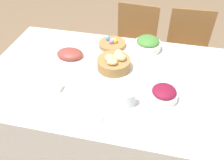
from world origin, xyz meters
TOP-DOWN VIEW (x-y plane):
  - ground_plane at (0.00, 0.00)m, footprint 12.00×12.00m
  - dining_table at (0.00, 0.00)m, footprint 1.90×1.08m
  - chair_far_center at (0.00, 0.87)m, footprint 0.46×0.46m
  - chair_far_right at (0.55, 0.87)m, footprint 0.43×0.43m
  - bread_basket at (-0.04, 0.10)m, footprint 0.24×0.24m
  - egg_basket at (-0.12, 0.39)m, footprint 0.22×0.22m
  - ham_platter at (-0.40, 0.16)m, footprint 0.32×0.22m
  - green_salad_bowl at (0.17, 0.40)m, footprint 0.21×0.21m
  - beet_salad_bowl at (0.33, -0.14)m, footprint 0.18×0.18m
  - dinner_plate at (-0.11, -0.38)m, footprint 0.23×0.23m
  - fork at (-0.25, -0.38)m, footprint 0.02×0.19m
  - knife at (0.03, -0.38)m, footprint 0.02×0.19m
  - spoon at (0.06, -0.38)m, footprint 0.02×0.19m
  - drinking_cup at (0.12, -0.24)m, footprint 0.07×0.07m
  - butter_dish at (-0.38, -0.21)m, footprint 0.10×0.06m

SIDE VIEW (x-z plane):
  - ground_plane at x=0.00m, z-range 0.00..0.00m
  - dining_table at x=0.00m, z-range 0.00..0.78m
  - chair_far_center at x=0.00m, z-range 0.03..0.93m
  - chair_far_right at x=0.55m, z-range 0.03..0.93m
  - fork at x=-0.25m, z-range 0.78..0.78m
  - knife at x=0.03m, z-range 0.78..0.78m
  - spoon at x=0.06m, z-range 0.78..0.78m
  - dinner_plate at x=-0.11m, z-range 0.78..0.79m
  - butter_dish at x=-0.38m, z-range 0.78..0.81m
  - egg_basket at x=-0.12m, z-range 0.76..0.84m
  - ham_platter at x=-0.40m, z-range 0.77..0.84m
  - beet_salad_bowl at x=0.33m, z-range 0.78..0.86m
  - drinking_cup at x=0.12m, z-range 0.78..0.88m
  - bread_basket at x=-0.04m, z-range 0.77..0.89m
  - green_salad_bowl at x=0.17m, z-range 0.78..0.89m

